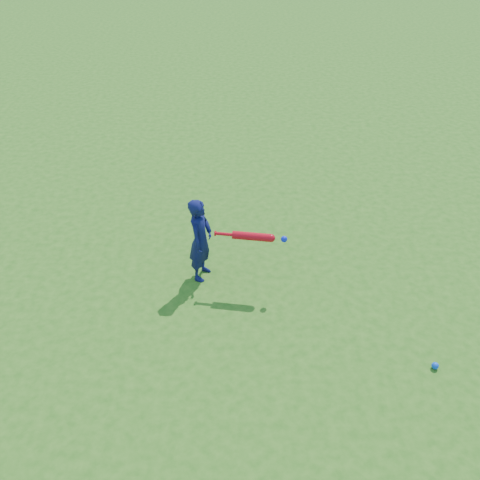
{
  "coord_description": "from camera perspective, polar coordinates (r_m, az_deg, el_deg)",
  "views": [
    {
      "loc": [
        0.58,
        -5.12,
        4.49
      ],
      "look_at": [
        0.59,
        0.23,
        0.62
      ],
      "focal_mm": 40.0,
      "sensor_mm": 36.0,
      "label": 1
    }
  ],
  "objects": [
    {
      "name": "ground",
      "position": [
        6.84,
        -4.93,
        -5.37
      ],
      "size": [
        80.0,
        80.0,
        0.0
      ],
      "primitive_type": "plane",
      "color": "#2B6117",
      "rests_on": "ground"
    },
    {
      "name": "bat_swing",
      "position": [
        6.47,
        1.61,
        0.36
      ],
      "size": [
        0.89,
        0.2,
        0.1
      ],
      "rotation": [
        0.0,
        0.0,
        -0.15
      ],
      "color": "red",
      "rests_on": "ground"
    },
    {
      "name": "ground_ball_blue",
      "position": [
        6.25,
        20.09,
        -12.48
      ],
      "size": [
        0.08,
        0.08,
        0.08
      ],
      "primitive_type": "sphere",
      "color": "blue",
      "rests_on": "ground"
    },
    {
      "name": "child",
      "position": [
        6.71,
        -4.23,
        0.02
      ],
      "size": [
        0.39,
        0.48,
        1.15
      ],
      "primitive_type": "imported",
      "rotation": [
        0.0,
        0.0,
        1.26
      ],
      "color": "#0F134A",
      "rests_on": "ground"
    }
  ]
}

